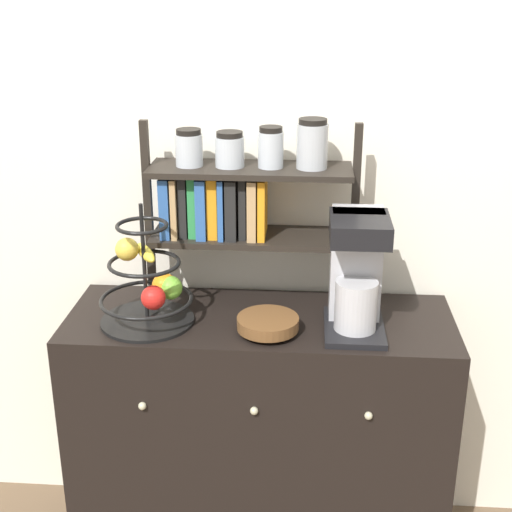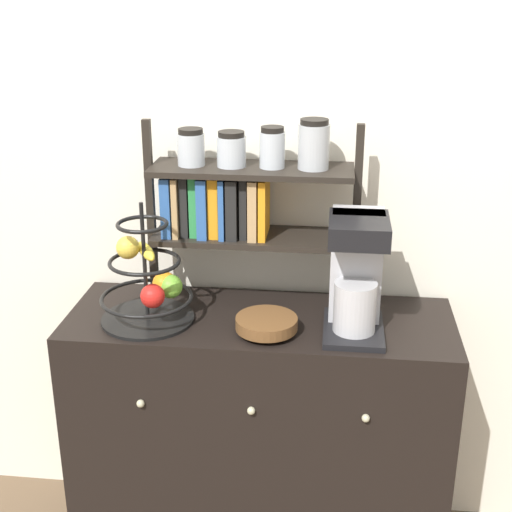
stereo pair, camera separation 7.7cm
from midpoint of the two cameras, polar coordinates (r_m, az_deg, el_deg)
name	(u,v)px [view 1 (the left image)]	position (r m, az deg, el deg)	size (l,w,h in m)	color
wall_back	(266,162)	(2.30, -0.18, 7.56)	(7.00, 0.05, 2.60)	silver
sideboard	(259,436)	(2.43, -0.66, -14.24)	(1.19, 0.45, 0.87)	black
coffee_maker	(356,271)	(2.09, 7.00, -1.19)	(0.18, 0.25, 0.36)	black
fruit_stand	(149,285)	(2.15, -9.57, -2.32)	(0.28, 0.28, 0.38)	black
wooden_bowl	(268,324)	(2.10, -0.09, -5.46)	(0.18, 0.18, 0.05)	brown
shelf_hutch	(235,193)	(2.19, -2.70, 5.06)	(0.66, 0.20, 0.59)	black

